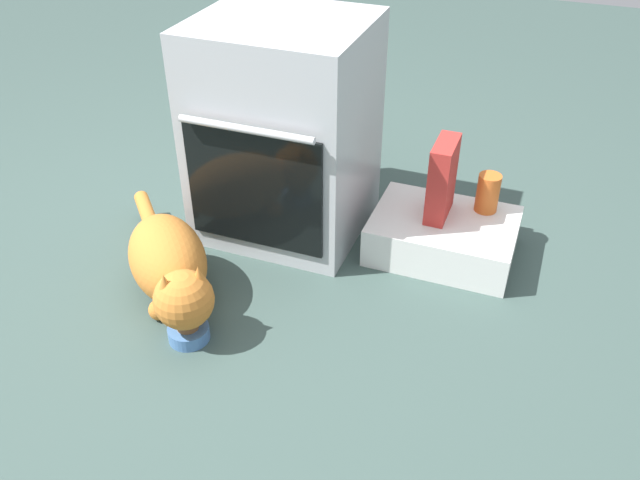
{
  "coord_description": "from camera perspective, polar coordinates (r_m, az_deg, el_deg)",
  "views": [
    {
      "loc": [
        0.91,
        -1.5,
        1.42
      ],
      "look_at": [
        0.31,
        0.05,
        0.25
      ],
      "focal_mm": 37.33,
      "sensor_mm": 36.0,
      "label": 1
    }
  ],
  "objects": [
    {
      "name": "cereal_box",
      "position": [
        2.32,
        10.42,
        5.13
      ],
      "size": [
        0.07,
        0.18,
        0.28
      ],
      "primitive_type": "cube",
      "color": "#B72D28",
      "rests_on": "pantry_cabinet"
    },
    {
      "name": "ground",
      "position": [
        2.26,
        -7.98,
        -4.28
      ],
      "size": [
        8.0,
        8.0,
        0.0
      ],
      "primitive_type": "plane",
      "color": "#384C47"
    },
    {
      "name": "food_bowl",
      "position": [
        2.08,
        -11.09,
        -7.73
      ],
      "size": [
        0.13,
        0.13,
        0.07
      ],
      "color": "#4C7AB7",
      "rests_on": "ground"
    },
    {
      "name": "pantry_cabinet",
      "position": [
        2.41,
        10.48,
        0.36
      ],
      "size": [
        0.5,
        0.36,
        0.15
      ],
      "primitive_type": "cube",
      "color": "white",
      "rests_on": "ground"
    },
    {
      "name": "cat",
      "position": [
        2.17,
        -12.7,
        -2.15
      ],
      "size": [
        0.63,
        0.65,
        0.26
      ],
      "rotation": [
        0.0,
        0.0,
        -0.81
      ],
      "color": "#C6752D",
      "rests_on": "ground"
    },
    {
      "name": "oven",
      "position": [
        2.38,
        -3.06,
        9.34
      ],
      "size": [
        0.57,
        0.57,
        0.78
      ],
      "color": "#B7BABF",
      "rests_on": "ground"
    },
    {
      "name": "sauce_jar",
      "position": [
        2.41,
        14.19,
        3.94
      ],
      "size": [
        0.08,
        0.08,
        0.14
      ],
      "primitive_type": "cylinder",
      "color": "#D16023",
      "rests_on": "pantry_cabinet"
    }
  ]
}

